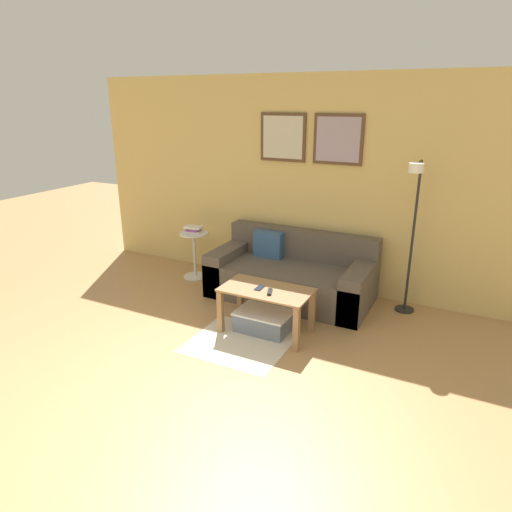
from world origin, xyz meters
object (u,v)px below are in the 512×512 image
Objects in this scene: storage_bin at (264,321)px; side_table at (194,251)px; remote_control at (270,292)px; couch at (291,276)px; coffee_table at (266,298)px; book_stack at (194,229)px; cell_phone at (260,288)px; floor_lamp at (412,223)px.

side_table is at bearing 147.67° from storage_bin.
storage_bin is at bearing 121.44° from remote_control.
couch reaches higher than side_table.
coffee_table is 3.69× the size of book_stack.
remote_control is (0.11, -0.09, 0.38)m from storage_bin.
coffee_table is 0.15m from remote_control.
side_table is at bearing 147.78° from coffee_table.
book_stack is (-0.00, 0.01, 0.29)m from side_table.
coffee_table is at bearing -27.54° from storage_bin.
storage_bin is at bearing -32.56° from book_stack.
remote_control is at bearing -33.03° from book_stack.
book_stack is 1.75× the size of cell_phone.
cell_phone is at bearing -87.08° from couch.
couch is 1.40m from side_table.
book_stack is at bearing 104.54° from side_table.
cell_phone reaches higher than storage_bin.
remote_control is (0.07, -0.07, 0.11)m from coffee_table.
coffee_table is 0.53× the size of floor_lamp.
cell_phone is (-0.03, -0.03, 0.37)m from storage_bin.
floor_lamp reaches higher than storage_bin.
side_table reaches higher than storage_bin.
remote_control is at bearing -24.62° from cell_phone.
couch is 3.39× the size of storage_bin.
side_table is 2.52× the size of book_stack.
couch is 7.74× the size of book_stack.
book_stack is (-1.40, 0.02, 0.39)m from couch.
floor_lamp is 2.77m from side_table.
couch is at bearing 81.00° from remote_control.
floor_lamp is at bearing 1.04° from book_stack.
book_stack reaches higher than remote_control.
storage_bin is at bearing -85.04° from couch.
floor_lamp is 2.72m from book_stack.
remote_control reaches higher than cell_phone.
floor_lamp is (1.22, 0.99, 0.95)m from storage_bin.
side_table is at bearing -75.46° from book_stack.
remote_control is at bearing -39.08° from storage_bin.
storage_bin is 0.40m from remote_control.
couch is 0.94m from storage_bin.
storage_bin is 2.28× the size of book_stack.
floor_lamp is at bearing 40.63° from coffee_table.
couch reaches higher than remote_control.
storage_bin is 0.33× the size of floor_lamp.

